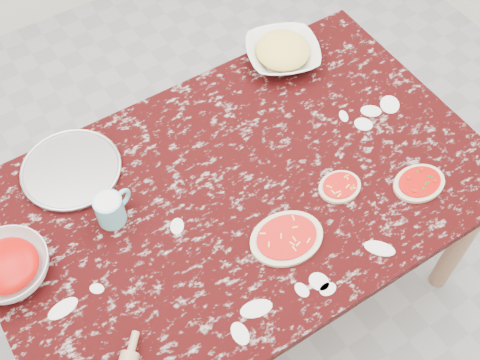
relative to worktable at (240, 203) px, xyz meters
name	(u,v)px	position (x,y,z in m)	size (l,w,h in m)	color
ground	(240,287)	(0.00, 0.00, -0.67)	(4.00, 4.00, 0.00)	gray
worktable	(240,203)	(0.00, 0.00, 0.00)	(1.60, 1.00, 0.75)	black
pizza_tray	(71,170)	(-0.42, 0.35, 0.09)	(0.32, 0.32, 0.01)	#B2B2B7
sauce_bowl	(9,268)	(-0.72, 0.11, 0.12)	(0.24, 0.24, 0.08)	white
cheese_bowl	(283,54)	(0.44, 0.40, 0.12)	(0.27, 0.27, 0.07)	white
flour_mug	(111,209)	(-0.39, 0.12, 0.14)	(0.13, 0.09, 0.10)	#6BC3CF
pizza_left	(287,238)	(0.02, -0.23, 0.09)	(0.25, 0.21, 0.02)	beige
pizza_mid	(340,187)	(0.27, -0.17, 0.09)	(0.15, 0.12, 0.02)	beige
pizza_right	(419,183)	(0.49, -0.29, 0.09)	(0.18, 0.14, 0.02)	beige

